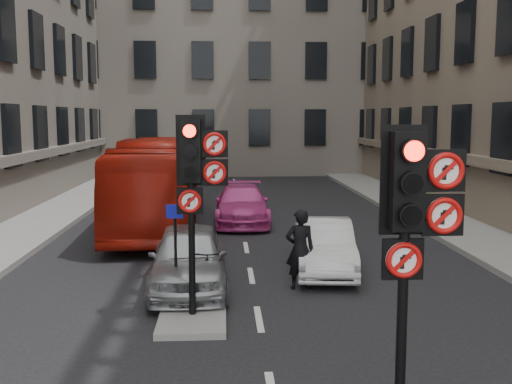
{
  "coord_description": "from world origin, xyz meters",
  "views": [
    {
      "loc": [
        -0.63,
        -5.5,
        3.66
      ],
      "look_at": [
        -0.17,
        2.91,
        2.6
      ],
      "focal_mm": 42.0,
      "sensor_mm": 36.0,
      "label": 1
    }
  ],
  "objects": [
    {
      "name": "pavement_right",
      "position": [
        7.2,
        12.0,
        0.08
      ],
      "size": [
        3.0,
        50.0,
        0.16
      ],
      "primitive_type": "cube",
      "color": "gray",
      "rests_on": "ground"
    },
    {
      "name": "centre_island",
      "position": [
        -1.2,
        5.0,
        0.06
      ],
      "size": [
        1.2,
        2.0,
        0.12
      ],
      "primitive_type": "cube",
      "color": "gray",
      "rests_on": "ground"
    },
    {
      "name": "building_far",
      "position": [
        0.0,
        38.0,
        10.0
      ],
      "size": [
        30.0,
        14.0,
        20.0
      ],
      "primitive_type": "cube",
      "color": "gray",
      "rests_on": "ground"
    },
    {
      "name": "signal_near",
      "position": [
        1.49,
        0.99,
        2.58
      ],
      "size": [
        0.91,
        0.4,
        3.58
      ],
      "color": "black",
      "rests_on": "ground"
    },
    {
      "name": "signal_far",
      "position": [
        -1.11,
        4.99,
        2.7
      ],
      "size": [
        0.91,
        0.4,
        3.58
      ],
      "color": "black",
      "rests_on": "centre_island"
    },
    {
      "name": "car_silver",
      "position": [
        -1.38,
        7.0,
        0.68
      ],
      "size": [
        1.73,
        4.05,
        1.37
      ],
      "primitive_type": "imported",
      "rotation": [
        0.0,
        0.0,
        0.03
      ],
      "color": "#93969A",
      "rests_on": "ground"
    },
    {
      "name": "car_white",
      "position": [
        1.75,
        8.3,
        0.61
      ],
      "size": [
        1.65,
        3.82,
        1.22
      ],
      "primitive_type": "imported",
      "rotation": [
        0.0,
        0.0,
        -0.1
      ],
      "color": "silver",
      "rests_on": "ground"
    },
    {
      "name": "car_pink",
      "position": [
        0.01,
        14.92,
        0.65
      ],
      "size": [
        1.84,
        4.48,
        1.3
      ],
      "primitive_type": "imported",
      "rotation": [
        0.0,
        0.0,
        -0.01
      ],
      "color": "#CF3D93",
      "rests_on": "ground"
    },
    {
      "name": "bus_red",
      "position": [
        -2.8,
        14.62,
        1.47
      ],
      "size": [
        2.84,
        10.62,
        2.94
      ],
      "primitive_type": "imported",
      "rotation": [
        0.0,
        0.0,
        0.04
      ],
      "color": "maroon",
      "rests_on": "ground"
    },
    {
      "name": "motorcycle",
      "position": [
        -0.95,
        6.52,
        0.51
      ],
      "size": [
        0.55,
        1.72,
        1.02
      ],
      "primitive_type": "imported",
      "rotation": [
        0.0,
        0.0,
        -0.04
      ],
      "color": "black",
      "rests_on": "ground"
    },
    {
      "name": "motorcyclist",
      "position": [
        0.99,
        6.91,
        0.86
      ],
      "size": [
        0.67,
        0.48,
        1.72
      ],
      "primitive_type": "imported",
      "rotation": [
        0.0,
        0.0,
        3.25
      ],
      "color": "black",
      "rests_on": "ground"
    },
    {
      "name": "info_sign",
      "position": [
        -1.55,
        5.73,
        1.35
      ],
      "size": [
        0.33,
        0.11,
        1.9
      ],
      "rotation": [
        0.0,
        0.0,
        -0.09
      ],
      "color": "black",
      "rests_on": "centre_island"
    }
  ]
}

